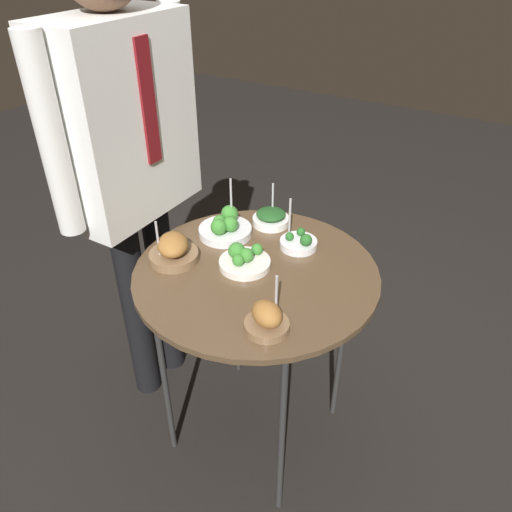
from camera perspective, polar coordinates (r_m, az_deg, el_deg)
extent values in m
plane|color=black|center=(1.97, 0.00, -19.01)|extent=(8.00, 8.00, 0.00)
cylinder|color=brown|center=(1.46, 0.00, -1.92)|extent=(0.72, 0.72, 0.02)
cylinder|color=#2D2D2D|center=(1.77, 9.73, -9.98)|extent=(0.02, 0.02, 0.71)
cylinder|color=#2D2D2D|center=(1.51, 2.96, -19.95)|extent=(0.02, 0.02, 0.71)
cylinder|color=#2D2D2D|center=(1.92, -2.20, -5.46)|extent=(0.02, 0.02, 0.71)
cylinder|color=#2D2D2D|center=(1.67, -10.45, -13.48)|extent=(0.02, 0.02, 0.71)
cylinder|color=brown|center=(1.51, -9.36, -0.05)|extent=(0.15, 0.15, 0.03)
ellipsoid|color=#93602D|center=(1.48, -9.50, 1.29)|extent=(0.15, 0.15, 0.06)
cylinder|color=#ADADB2|center=(1.48, -11.11, 1.58)|extent=(0.01, 0.01, 0.14)
cylinder|color=silver|center=(1.47, -1.23, -0.79)|extent=(0.15, 0.15, 0.02)
sphere|color=#387F2D|center=(1.48, 0.12, 0.79)|extent=(0.03, 0.03, 0.03)
sphere|color=#387F2D|center=(1.46, -2.13, 0.70)|extent=(0.05, 0.05, 0.05)
sphere|color=#387F2D|center=(1.43, -2.05, -0.48)|extent=(0.04, 0.04, 0.04)
sphere|color=#387F2D|center=(1.45, -0.99, 0.19)|extent=(0.04, 0.04, 0.04)
cylinder|color=white|center=(1.67, 1.70, 4.05)|extent=(0.12, 0.12, 0.02)
ellipsoid|color=#1E4C1E|center=(1.66, 1.72, 4.82)|extent=(0.10, 0.10, 0.03)
cylinder|color=#ADADB2|center=(1.67, 1.92, 6.26)|extent=(0.01, 0.01, 0.13)
cylinder|color=silver|center=(1.61, -3.53, 2.84)|extent=(0.17, 0.17, 0.03)
sphere|color=#387F2D|center=(1.63, -3.04, 4.86)|extent=(0.06, 0.06, 0.06)
sphere|color=#387F2D|center=(1.60, -4.23, 3.97)|extent=(0.04, 0.04, 0.04)
sphere|color=#387F2D|center=(1.56, -4.28, 3.33)|extent=(0.05, 0.05, 0.05)
sphere|color=#387F2D|center=(1.58, -2.94, 3.65)|extent=(0.05, 0.05, 0.05)
cylinder|color=#ADADB2|center=(1.61, -2.84, 5.98)|extent=(0.01, 0.01, 0.18)
cylinder|color=brown|center=(1.25, 1.24, -7.99)|extent=(0.11, 0.11, 0.02)
ellipsoid|color=#93602D|center=(1.22, 1.26, -6.63)|extent=(0.11, 0.12, 0.06)
cylinder|color=#ADADB2|center=(1.23, 2.31, -5.07)|extent=(0.01, 0.01, 0.15)
cylinder|color=silver|center=(1.55, 4.87, 1.40)|extent=(0.12, 0.12, 0.02)
sphere|color=#236023|center=(1.57, 5.15, 2.78)|extent=(0.03, 0.03, 0.03)
sphere|color=#236023|center=(1.54, 3.86, 2.25)|extent=(0.03, 0.03, 0.03)
sphere|color=#236023|center=(1.52, 5.74, 1.82)|extent=(0.04, 0.04, 0.04)
cylinder|color=#ADADB2|center=(1.52, 3.85, 3.88)|extent=(0.01, 0.01, 0.16)
cylinder|color=black|center=(1.88, -13.51, -6.13)|extent=(0.10, 0.10, 0.78)
cylinder|color=black|center=(1.96, -10.50, -3.68)|extent=(0.10, 0.10, 0.78)
cube|color=white|center=(1.59, -14.96, 14.70)|extent=(0.44, 0.21, 0.59)
cube|color=maroon|center=(1.49, -12.21, 16.71)|extent=(0.05, 0.01, 0.35)
cylinder|color=white|center=(1.42, -22.30, 12.10)|extent=(0.07, 0.07, 0.54)
cylinder|color=white|center=(1.76, -9.09, 18.08)|extent=(0.07, 0.07, 0.54)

